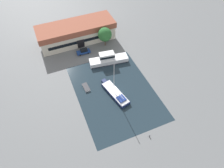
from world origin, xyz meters
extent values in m
plane|color=slate|center=(0.00, 0.00, 0.00)|extent=(440.00, 440.00, 0.00)
cube|color=#1E2D38|center=(0.00, 0.00, 0.00)|extent=(20.85, 28.56, 0.01)
cube|color=beige|center=(-3.02, 26.77, 2.25)|extent=(25.62, 9.05, 4.49)
cube|color=brown|center=(-3.02, 26.77, 5.49)|extent=(26.38, 9.32, 2.00)
cube|color=black|center=(-2.99, 22.30, 1.57)|extent=(2.40, 0.07, 3.15)
cube|color=black|center=(-2.99, 22.31, 2.47)|extent=(21.73, 0.17, 1.12)
cylinder|color=brown|center=(5.00, 20.28, 1.36)|extent=(0.33, 0.33, 2.71)
sphere|color=#28602D|center=(5.00, 20.28, 4.46)|extent=(4.66, 4.66, 4.66)
cube|color=navy|center=(-3.21, 19.09, 0.64)|extent=(4.49, 1.85, 0.71)
cube|color=black|center=(-3.03, 19.08, 1.32)|extent=(2.35, 1.59, 0.66)
cube|color=black|center=(-4.20, 19.11, 1.29)|extent=(0.07, 1.39, 0.53)
cylinder|color=black|center=(-4.61, 18.35, 0.30)|extent=(0.60, 0.21, 0.60)
cylinder|color=black|center=(-4.57, 19.89, 0.30)|extent=(0.60, 0.21, 0.60)
cylinder|color=black|center=(-1.85, 18.28, 0.30)|extent=(0.60, 0.21, 0.60)
cylinder|color=black|center=(-1.81, 19.82, 0.30)|extent=(0.60, 0.21, 0.60)
cube|color=#19234C|center=(-0.33, -1.03, 0.46)|extent=(4.89, 10.20, 0.92)
cube|color=#19234C|center=(-1.54, 4.35, 0.46)|extent=(1.49, 1.45, 0.92)
cube|color=silver|center=(-0.33, -1.03, 0.96)|extent=(4.70, 9.79, 0.08)
cylinder|color=silver|center=(-0.49, -0.31, 6.95)|extent=(0.16, 0.16, 11.90)
cylinder|color=silver|center=(0.00, -2.47, 2.10)|extent=(1.09, 4.34, 0.12)
cube|color=navy|center=(0.27, -3.66, 1.15)|extent=(2.39, 2.54, 0.30)
cube|color=white|center=(2.94, 11.87, 0.78)|extent=(12.51, 4.79, 1.55)
cube|color=black|center=(2.94, 11.87, 0.15)|extent=(12.64, 4.87, 0.18)
cube|color=white|center=(2.34, 11.95, 2.67)|extent=(4.90, 2.90, 2.24)
cube|color=black|center=(2.34, 11.95, 2.90)|extent=(5.00, 2.98, 0.72)
cube|color=white|center=(-7.07, 4.41, 0.22)|extent=(1.57, 3.17, 0.43)
cube|color=#333338|center=(-7.07, 4.41, 0.48)|extent=(1.66, 3.29, 0.08)
cylinder|color=#47474C|center=(2.18, -15.63, 0.23)|extent=(0.25, 0.25, 0.46)
sphere|color=#47474C|center=(2.18, -15.63, 0.53)|extent=(0.27, 0.27, 0.27)
camera|label=1|loc=(-14.19, -31.85, 44.00)|focal=32.00mm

